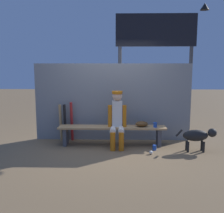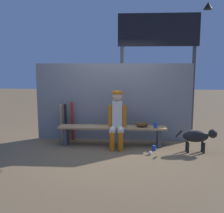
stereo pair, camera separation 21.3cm
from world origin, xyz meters
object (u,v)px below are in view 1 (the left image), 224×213
bat_wood_tan (61,123)px  cup_on_bench (155,125)px  baseball_glove (142,124)px  dog (198,136)px  bat_aluminum_red (72,122)px  cup_on_ground (154,148)px  scoreboard (158,42)px  bat_aluminum_black (65,123)px  baseball (151,152)px  player_seated (117,117)px  dugout_bench (112,131)px

bat_wood_tan → cup_on_bench: bearing=-10.7°
baseball_glove → dog: (1.14, -0.39, -0.16)m
bat_aluminum_red → cup_on_ground: bat_aluminum_red is taller
cup_on_bench → scoreboard: size_ratio=0.03×
bat_aluminum_black → dog: size_ratio=1.05×
baseball_glove → bat_aluminum_black: bearing=170.3°
bat_wood_tan → cup_on_ground: (2.14, -0.68, -0.38)m
cup_on_bench → scoreboard: (0.27, 1.71, 1.93)m
dog → scoreboard: bearing=106.0°
baseball_glove → baseball: bearing=-76.5°
player_seated → dog: size_ratio=1.45×
cup_on_ground → bat_aluminum_black: bearing=162.6°
player_seated → cup_on_bench: size_ratio=11.15×
scoreboard → dugout_bench: bearing=-126.5°
bat_wood_tan → scoreboard: 3.40m
bat_wood_tan → bat_aluminum_red: bearing=-0.2°
baseball → cup_on_bench: cup_on_bench is taller
player_seated → baseball_glove: bearing=10.6°
bat_wood_tan → baseball: bearing=-25.0°
dugout_bench → scoreboard: (1.22, 1.64, 2.08)m
cup_on_bench → dog: bearing=-20.8°
cup_on_ground → cup_on_bench: bearing=81.4°
baseball_glove → cup_on_ground: bearing=-52.9°
bat_aluminum_red → bat_wood_tan: 0.27m
bat_wood_tan → dog: size_ratio=1.04×
bat_aluminum_black → baseball: 2.16m
bat_aluminum_black → cup_on_ground: size_ratio=8.08×
player_seated → baseball_glove: 0.58m
dugout_bench → bat_aluminum_black: bat_aluminum_black is taller
bat_aluminum_black → bat_wood_tan: bearing=159.0°
baseball_glove → bat_aluminum_red: bat_aluminum_red is taller
dugout_bench → cup_on_bench: 0.96m
scoreboard → dog: (0.58, -2.03, -2.08)m
baseball_glove → baseball: (0.14, -0.60, -0.46)m
cup_on_bench → bat_wood_tan: bearing=169.3°
baseball_glove → bat_wood_tan: (-1.89, 0.35, -0.05)m
player_seated → baseball: (0.69, -0.50, -0.62)m
cup_on_bench → player_seated: bearing=-177.3°
bat_wood_tan → scoreboard: (2.45, 1.29, 1.98)m
bat_wood_tan → dog: bat_wood_tan is taller
bat_wood_tan → cup_on_bench: (2.18, -0.41, 0.05)m
dog → cup_on_bench: bearing=159.2°
bat_aluminum_black → cup_on_ground: bat_aluminum_black is taller
cup_on_bench → dog: cup_on_bench is taller
player_seated → bat_wood_tan: 1.44m
dugout_bench → bat_aluminum_red: bearing=160.2°
cup_on_ground → dog: bearing=-3.7°
baseball → dog: (0.99, 0.21, 0.30)m
player_seated → scoreboard: 2.71m
cup_on_bench → scoreboard: bearing=81.1°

